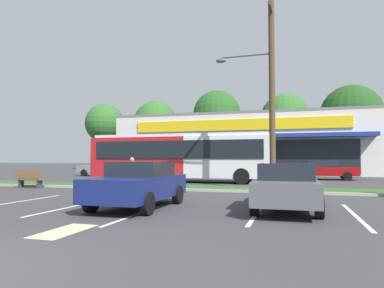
{
  "coord_description": "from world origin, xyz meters",
  "views": [
    {
      "loc": [
        4.75,
        -3.33,
        1.54
      ],
      "look_at": [
        -1.58,
        18.1,
        2.55
      ],
      "focal_mm": 32.18,
      "sensor_mm": 36.0,
      "label": 1
    }
  ],
  "objects": [
    {
      "name": "utility_pole",
      "position": [
        3.61,
        14.18,
        5.12
      ],
      "size": [
        3.03,
        2.4,
        9.56
      ],
      "color": "#4C3826",
      "rests_on": "ground_plane"
    },
    {
      "name": "car_5",
      "position": [
        -0.02,
        6.82,
        0.76
      ],
      "size": [
        1.99,
        4.2,
        1.47
      ],
      "rotation": [
        0.0,
        0.0,
        -1.57
      ],
      "color": "navy",
      "rests_on": "ground_plane"
    },
    {
      "name": "pedestrian_near_bench",
      "position": [
        -3.08,
        12.47,
        0.83
      ],
      "size": [
        0.33,
        0.33,
        1.65
      ],
      "rotation": [
        0.0,
        0.0,
        1.98
      ],
      "color": "#726651",
      "rests_on": "ground_plane"
    },
    {
      "name": "car_1",
      "position": [
        -4.76,
        24.95,
        0.76
      ],
      "size": [
        4.69,
        1.92,
        1.49
      ],
      "rotation": [
        0.0,
        0.0,
        3.14
      ],
      "color": "black",
      "rests_on": "ground_plane"
    },
    {
      "name": "tree_mid_left",
      "position": [
        -5.26,
        42.56,
        7.73
      ],
      "size": [
        6.46,
        6.46,
        10.97
      ],
      "color": "#473323",
      "rests_on": "ground_plane"
    },
    {
      "name": "car_4",
      "position": [
        4.55,
        7.67,
        0.74
      ],
      "size": [
        1.89,
        4.71,
        1.42
      ],
      "rotation": [
        0.0,
        0.0,
        1.57
      ],
      "color": "#515459",
      "rests_on": "ground_plane"
    },
    {
      "name": "storefront_building",
      "position": [
        -0.59,
        35.43,
        3.16
      ],
      "size": [
        26.29,
        12.2,
        6.32
      ],
      "color": "beige",
      "rests_on": "ground_plane"
    },
    {
      "name": "parking_stripe_4",
      "position": [
        6.36,
        7.11,
        0.0
      ],
      "size": [
        0.12,
        4.8,
        0.01
      ],
      "primitive_type": "cube",
      "color": "silver",
      "rests_on": "ground_plane"
    },
    {
      "name": "bus_stop_bench",
      "position": [
        -9.04,
        12.13,
        0.5
      ],
      "size": [
        1.6,
        0.45,
        0.95
      ],
      "rotation": [
        0.0,
        0.0,
        3.14
      ],
      "color": "brown",
      "rests_on": "ground_plane"
    },
    {
      "name": "lot_arrow",
      "position": [
        -0.01,
        3.07,
        0.0
      ],
      "size": [
        0.7,
        1.6,
        0.01
      ],
      "primitive_type": "cube",
      "color": "beige",
      "rests_on": "ground_plane"
    },
    {
      "name": "car_3",
      "position": [
        7.0,
        24.56,
        0.77
      ],
      "size": [
        4.56,
        1.9,
        1.5
      ],
      "color": "maroon",
      "rests_on": "ground_plane"
    },
    {
      "name": "car_0",
      "position": [
        -12.21,
        24.96,
        0.74
      ],
      "size": [
        4.4,
        2.01,
        1.44
      ],
      "rotation": [
        0.0,
        0.0,
        3.14
      ],
      "color": "slate",
      "rests_on": "ground_plane"
    },
    {
      "name": "city_bus",
      "position": [
        -2.7,
        19.09,
        1.77
      ],
      "size": [
        12.54,
        2.68,
        3.25
      ],
      "rotation": [
        0.0,
        0.0,
        0.0
      ],
      "color": "#AD191E",
      "rests_on": "ground_plane"
    },
    {
      "name": "tree_mid",
      "position": [
        3.68,
        46.29,
        7.26
      ],
      "size": [
        6.82,
        6.82,
        10.69
      ],
      "color": "#473323",
      "rests_on": "ground_plane"
    },
    {
      "name": "tree_mid_right",
      "position": [
        11.66,
        42.63,
        6.97
      ],
      "size": [
        7.46,
        7.46,
        10.71
      ],
      "color": "#473323",
      "rests_on": "ground_plane"
    },
    {
      "name": "grass_median",
      "position": [
        0.0,
        14.0,
        0.06
      ],
      "size": [
        56.0,
        2.2,
        0.12
      ],
      "primitive_type": "cube",
      "color": "#2D5B23",
      "rests_on": "ground_plane"
    },
    {
      "name": "parking_stripe_0",
      "position": [
        -4.9,
        6.84,
        0.0
      ],
      "size": [
        0.12,
        4.8,
        0.01
      ],
      "primitive_type": "cube",
      "color": "silver",
      "rests_on": "ground_plane"
    },
    {
      "name": "curb_lip",
      "position": [
        0.0,
        12.78,
        0.06
      ],
      "size": [
        56.0,
        0.24,
        0.12
      ],
      "primitive_type": "cube",
      "color": "#99968C",
      "rests_on": "ground_plane"
    },
    {
      "name": "parking_stripe_2",
      "position": [
        0.51,
        6.03,
        0.0
      ],
      "size": [
        0.12,
        4.8,
        0.01
      ],
      "primitive_type": "cube",
      "color": "silver",
      "rests_on": "ground_plane"
    },
    {
      "name": "parking_stripe_3",
      "position": [
        3.72,
        7.01,
        0.0
      ],
      "size": [
        0.12,
        4.8,
        0.01
      ],
      "primitive_type": "cube",
      "color": "silver",
      "rests_on": "ground_plane"
    },
    {
      "name": "parking_stripe_1",
      "position": [
        -2.21,
        6.61,
        0.0
      ],
      "size": [
        0.12,
        4.8,
        0.01
      ],
      "primitive_type": "cube",
      "color": "silver",
      "rests_on": "ground_plane"
    },
    {
      "name": "tree_far_left",
      "position": [
        -23.18,
        43.56,
        7.12
      ],
      "size": [
        5.93,
        5.93,
        10.11
      ],
      "color": "#473323",
      "rests_on": "ground_plane"
    },
    {
      "name": "tree_left",
      "position": [
        -14.63,
        43.33,
        6.85
      ],
      "size": [
        6.41,
        6.41,
        10.07
      ],
      "color": "#473323",
      "rests_on": "ground_plane"
    }
  ]
}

